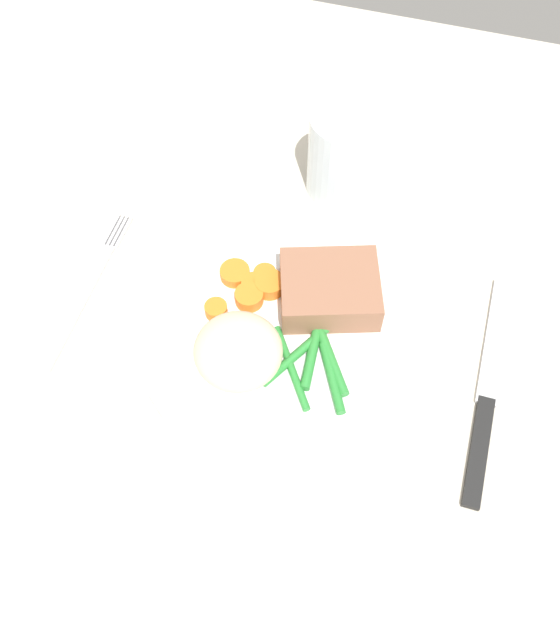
% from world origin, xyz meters
% --- Properties ---
extents(dining_table, '(1.20, 0.90, 0.02)m').
position_xyz_m(dining_table, '(0.00, 0.00, 0.01)').
color(dining_table, beige).
rests_on(dining_table, ground).
extents(dinner_plate, '(0.23, 0.23, 0.02)m').
position_xyz_m(dinner_plate, '(0.03, 0.00, 0.03)').
color(dinner_plate, white).
rests_on(dinner_plate, dining_table).
extents(meat_portion, '(0.10, 0.09, 0.03)m').
position_xyz_m(meat_portion, '(0.06, 0.04, 0.05)').
color(meat_portion, '#936047').
rests_on(meat_portion, dinner_plate).
extents(mashed_potatoes, '(0.07, 0.07, 0.04)m').
position_xyz_m(mashed_potatoes, '(0.01, -0.04, 0.06)').
color(mashed_potatoes, beige).
rests_on(mashed_potatoes, dinner_plate).
extents(carrot_slices, '(0.06, 0.06, 0.01)m').
position_xyz_m(carrot_slices, '(-0.00, 0.03, 0.04)').
color(carrot_slices, orange).
rests_on(carrot_slices, dinner_plate).
extents(green_beans, '(0.07, 0.09, 0.01)m').
position_xyz_m(green_beans, '(0.07, -0.02, 0.04)').
color(green_beans, '#2D8C38').
rests_on(green_beans, dinner_plate).
extents(fork, '(0.01, 0.17, 0.00)m').
position_xyz_m(fork, '(-0.14, -0.00, 0.02)').
color(fork, silver).
rests_on(fork, dining_table).
extents(knife, '(0.02, 0.21, 0.01)m').
position_xyz_m(knife, '(0.20, -0.00, 0.02)').
color(knife, black).
rests_on(knife, dining_table).
extents(water_glass, '(0.07, 0.07, 0.09)m').
position_xyz_m(water_glass, '(0.04, 0.18, 0.06)').
color(water_glass, silver).
rests_on(water_glass, dining_table).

